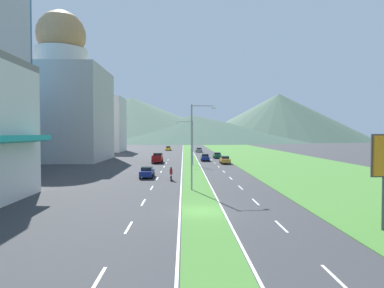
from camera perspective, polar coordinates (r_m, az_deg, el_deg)
ground_plane at (r=26.68m, az=1.72°, el=-11.67°), size 600.00×600.00×0.00m
grass_median at (r=86.13m, az=-0.50°, el=-2.27°), size 3.20×240.00×0.06m
grass_verge_right at (r=88.90m, az=12.91°, el=-2.19°), size 24.00×240.00×0.06m
lane_dash_left_1 at (r=15.56m, az=-16.10°, el=-21.85°), size 0.16×2.80×0.01m
lane_dash_left_2 at (r=22.83m, az=-10.94°, el=-14.03°), size 0.16×2.80×0.01m
lane_dash_left_3 at (r=30.41m, az=-8.46°, el=-9.99°), size 0.16×2.80×0.01m
lane_dash_left_4 at (r=38.11m, az=-7.01°, el=-7.57°), size 0.16×2.80×0.01m
lane_dash_left_5 at (r=45.87m, az=-6.05°, el=-5.96°), size 0.16×2.80×0.01m
lane_dash_left_6 at (r=53.66m, az=-5.37°, el=-4.82°), size 0.16×2.80×0.01m
lane_dash_left_7 at (r=61.48m, az=-4.87°, el=-3.97°), size 0.16×2.80×0.01m
lane_dash_left_8 at (r=69.31m, az=-4.48°, el=-3.30°), size 0.16×2.80×0.01m
lane_dash_left_9 at (r=77.15m, az=-4.18°, el=-2.78°), size 0.16×2.80×0.01m
lane_dash_right_1 at (r=16.48m, az=23.66°, el=-20.54°), size 0.16×2.80×0.01m
lane_dash_right_2 at (r=23.47m, az=15.23°, el=-13.62°), size 0.16×2.80×0.01m
lane_dash_right_3 at (r=30.89m, az=10.97°, el=-9.82°), size 0.16×2.80×0.01m
lane_dash_right_4 at (r=38.49m, az=8.42°, el=-7.48°), size 0.16×2.80×0.01m
lane_dash_right_5 at (r=46.19m, az=6.74°, el=-5.91°), size 0.16×2.80×0.01m
lane_dash_right_6 at (r=53.94m, az=5.54°, el=-4.79°), size 0.16×2.80×0.01m
lane_dash_right_7 at (r=61.72m, az=4.65°, el=-3.94°), size 0.16×2.80×0.01m
lane_dash_right_8 at (r=69.52m, az=3.95°, el=-3.29°), size 0.16×2.80×0.01m
lane_dash_right_9 at (r=77.34m, az=3.40°, el=-2.76°), size 0.16×2.80×0.01m
edge_line_median_left at (r=86.12m, az=-1.66°, el=-2.29°), size 0.16×240.00×0.01m
edge_line_median_right at (r=86.18m, az=0.67°, el=-2.29°), size 0.16×240.00×0.01m
domed_building at (r=81.64m, az=-21.61°, el=6.92°), size 19.51×19.51×34.11m
midrise_colored at (r=116.35m, az=-15.18°, el=3.27°), size 13.63×13.63×18.45m
hill_far_left at (r=288.38m, az=-10.53°, el=4.28°), size 190.69×190.69×37.07m
hill_far_center at (r=274.34m, az=0.08°, el=2.77°), size 203.31×203.31×21.19m
hill_far_right at (r=292.41m, az=14.81°, el=4.52°), size 151.55×151.55×40.16m
street_lamp_near at (r=35.88m, az=0.41°, el=0.49°), size 2.81×0.44×9.40m
street_lamp_mid at (r=64.57m, az=-0.24°, el=0.83°), size 3.40×0.39×8.69m
car_0 at (r=74.20m, az=2.28°, el=-2.34°), size 1.87×4.23×1.59m
car_1 at (r=108.67m, az=1.22°, el=-1.03°), size 2.04×4.11×1.47m
car_2 at (r=119.61m, az=-4.14°, el=-0.75°), size 1.91×4.57×1.57m
car_3 at (r=67.76m, az=5.74°, el=-2.76°), size 1.93×4.26×1.57m
car_4 at (r=46.84m, az=-7.81°, el=-4.84°), size 1.86×4.34×1.56m
car_5 at (r=82.73m, az=4.41°, el=-1.96°), size 1.93×4.45×1.43m
pickup_truck_0 at (r=70.11m, az=-6.00°, el=-2.45°), size 2.18×5.40×2.00m
motorcycle_rider at (r=43.67m, az=-3.65°, el=-5.37°), size 0.36×2.00×1.80m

